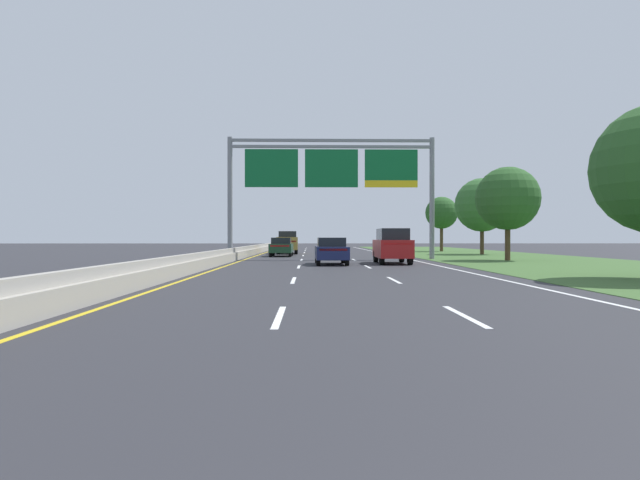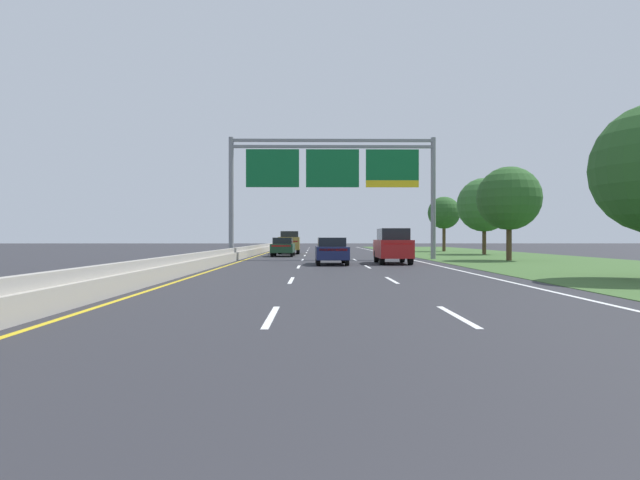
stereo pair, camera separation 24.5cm
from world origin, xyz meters
The scene contains 12 objects.
ground_plane centered at (0.00, 35.00, 0.00)m, with size 220.00×220.00×0.00m, color #2B2B30.
lane_striping centered at (0.00, 34.54, 0.00)m, with size 11.96×106.00×0.01m.
grass_verge_right centered at (13.95, 35.00, 0.01)m, with size 14.00×110.00×0.02m, color #3D602D.
median_barrier_concrete centered at (-6.60, 35.00, 0.35)m, with size 0.60×110.00×0.85m.
overhead_sign_gantry centered at (0.30, 38.57, 6.27)m, with size 15.06×0.42×8.86m.
pickup_truck_gold centered at (-3.46, 51.97, 1.07)m, with size 2.11×5.44×2.20m.
car_red_right_lane_suv centered at (3.72, 32.07, 1.10)m, with size 1.98×4.73×2.11m.
car_darkgreen_left_lane_sedan centered at (-3.65, 44.78, 0.82)m, with size 1.86×4.42×1.57m.
car_navy_centre_lane_sedan centered at (-0.01, 31.09, 0.82)m, with size 1.89×4.43×1.57m.
roadside_tree_mid centered at (12.24, 36.07, 4.23)m, with size 4.32×4.32×6.41m.
roadside_tree_far centered at (14.75, 49.23, 4.60)m, with size 4.99×4.99×7.11m.
roadside_tree_distant centered at (13.55, 59.69, 4.34)m, with size 3.61×3.61×6.17m.
Camera 2 is at (-0.99, -0.10, 1.57)m, focal length 29.98 mm.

